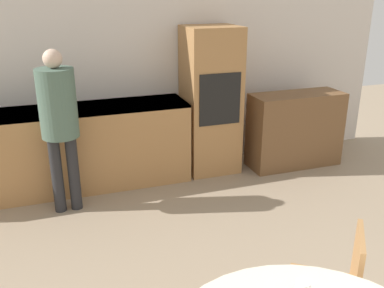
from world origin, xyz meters
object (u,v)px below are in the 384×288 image
object	(u,v)px
sideboard	(295,130)
chair_far_right	(336,285)
oven_unit	(211,101)
person_standing	(59,115)

from	to	relation	value
sideboard	chair_far_right	distance (m)	3.06
sideboard	oven_unit	bearing A→B (deg)	167.45
sideboard	person_standing	world-z (taller)	person_standing
sideboard	chair_far_right	size ratio (longest dim) A/B	1.38
oven_unit	sideboard	world-z (taller)	oven_unit
sideboard	person_standing	xyz separation A→B (m)	(-2.84, -0.29, 0.55)
oven_unit	sideboard	xyz separation A→B (m)	(1.07, -0.24, -0.41)
sideboard	chair_far_right	bearing A→B (deg)	-117.42
sideboard	person_standing	size ratio (longest dim) A/B	0.71
oven_unit	sideboard	distance (m)	1.17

